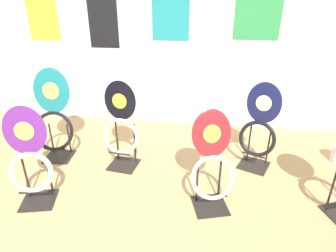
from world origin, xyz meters
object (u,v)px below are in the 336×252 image
(toilet_seat_display_navy_moon, at_px, (259,131))
(toilet_seat_display_purple_note, at_px, (30,163))
(toilet_seat_display_jazz_black, at_px, (121,129))
(toilet_seat_display_teal_sax, at_px, (53,120))
(toilet_seat_display_crimson_swirl, at_px, (212,164))

(toilet_seat_display_navy_moon, distance_m, toilet_seat_display_purple_note, 2.08)
(toilet_seat_display_jazz_black, relative_size, toilet_seat_display_purple_note, 1.03)
(toilet_seat_display_teal_sax, bearing_deg, toilet_seat_display_jazz_black, -6.30)
(toilet_seat_display_jazz_black, height_order, toilet_seat_display_purple_note, toilet_seat_display_jazz_black)
(toilet_seat_display_crimson_swirl, bearing_deg, toilet_seat_display_teal_sax, 160.87)
(toilet_seat_display_crimson_swirl, distance_m, toilet_seat_display_navy_moon, 0.79)
(toilet_seat_display_teal_sax, height_order, toilet_seat_display_purple_note, toilet_seat_display_teal_sax)
(toilet_seat_display_crimson_swirl, relative_size, toilet_seat_display_navy_moon, 0.95)
(toilet_seat_display_jazz_black, relative_size, toilet_seat_display_navy_moon, 1.02)
(toilet_seat_display_purple_note, bearing_deg, toilet_seat_display_teal_sax, 101.76)
(toilet_seat_display_navy_moon, bearing_deg, toilet_seat_display_teal_sax, -177.50)
(toilet_seat_display_teal_sax, distance_m, toilet_seat_display_crimson_swirl, 1.71)
(toilet_seat_display_purple_note, bearing_deg, toilet_seat_display_navy_moon, 22.78)
(toilet_seat_display_jazz_black, xyz_separation_m, toilet_seat_display_purple_note, (-0.59, -0.64, -0.03))
(toilet_seat_display_crimson_swirl, height_order, toilet_seat_display_purple_note, toilet_seat_display_purple_note)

